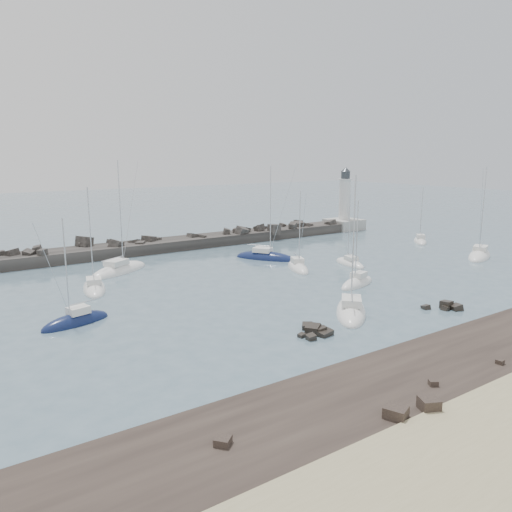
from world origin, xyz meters
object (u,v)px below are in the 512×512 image
Objects in this scene: sailboat_3 at (94,289)px; sailboat_5 at (298,268)px; sailboat_8 at (357,284)px; sailboat_10 at (479,256)px; lighthouse at (344,216)px; sailboat_11 at (420,242)px; sailboat_2 at (76,322)px; sailboat_7 at (265,258)px; sailboat_9 at (350,264)px; sailboat_6 at (351,312)px; sailboat_4 at (119,271)px.

sailboat_3 is 1.10× the size of sailboat_5.
sailboat_10 is (29.61, 1.27, 0.00)m from sailboat_8.
lighthouse is 1.27× the size of sailboat_11.
sailboat_10 reaches higher than sailboat_5.
sailboat_7 is (34.04, 15.08, -0.01)m from sailboat_2.
sailboat_10 is 1.39× the size of sailboat_11.
sailboat_9 is 1.00× the size of sailboat_11.
lighthouse is at bearing 84.18° from sailboat_10.
sailboat_11 is (62.32, -0.93, 0.01)m from sailboat_3.
sailboat_5 is at bearing -92.16° from sailboat_7.
sailboat_5 is at bearing -172.44° from sailboat_11.
sailboat_6 reaches higher than sailboat_3.
sailboat_3 reaches higher than sailboat_11.
sailboat_8 is at bearing -132.17° from lighthouse.
sailboat_4 is at bearing 133.41° from sailboat_8.
sailboat_7 is 1.00× the size of sailboat_10.
sailboat_3 is 60.62m from sailboat_10.
sailboat_10 reaches higher than sailboat_2.
sailboat_4 reaches higher than sailboat_7.
sailboat_7 reaches higher than sailboat_2.
lighthouse is 1.06× the size of sailboat_3.
sailboat_4 is at bearing -167.73° from lighthouse.
sailboat_9 is at bearing 159.98° from sailboat_10.
lighthouse is at bearing 26.22° from sailboat_7.
sailboat_7 is 33.91m from sailboat_11.
sailboat_9 is (-25.38, -27.47, -2.96)m from lighthouse.
sailboat_5 reaches higher than sailboat_8.
sailboat_5 is at bearing 10.62° from sailboat_2.
sailboat_8 is (28.97, -16.86, 0.01)m from sailboat_3.
sailboat_6 is 48.90m from sailboat_11.
sailboat_10 is (21.77, -7.93, 0.02)m from sailboat_9.
sailboat_10 is 15.13m from sailboat_11.
sailboat_10 is (52.72, -23.15, -0.00)m from sailboat_4.
lighthouse reaches higher than sailboat_11.
sailboat_8 is (0.29, -20.18, 0.00)m from sailboat_7.
sailboat_3 is 33.52m from sailboat_8.
sailboat_10 is (-3.61, -35.41, -2.94)m from lighthouse.
sailboat_7 is (28.68, 3.32, 0.01)m from sailboat_3.
sailboat_8 is at bearing -30.20° from sailboat_3.
sailboat_9 is (36.81, -7.66, -0.01)m from sailboat_3.
sailboat_9 is (7.84, 9.20, -0.02)m from sailboat_8.
sailboat_3 reaches higher than sailboat_5.
lighthouse reaches higher than sailboat_5.
sailboat_2 is 0.85× the size of sailboat_3.
sailboat_5 is 34.27m from sailboat_11.
sailboat_3 is at bearing 149.80° from sailboat_8.
sailboat_4 is at bearing 59.86° from sailboat_2.
sailboat_2 is 37.23m from sailboat_7.
sailboat_3 is at bearing 128.32° from sailboat_6.
sailboat_3 is at bearing -162.33° from lighthouse.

